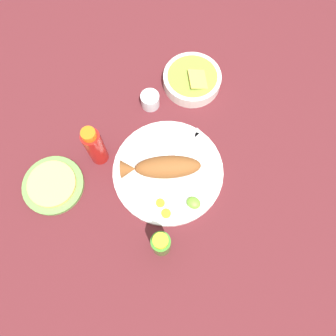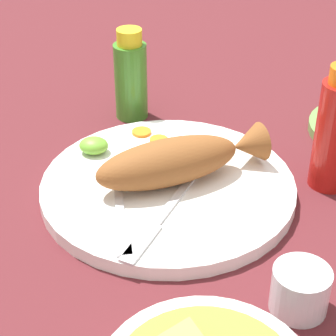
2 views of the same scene
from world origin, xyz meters
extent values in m
plane|color=#561E23|center=(0.00, 0.00, 0.00)|extent=(4.00, 4.00, 0.00)
cylinder|color=white|center=(0.00, 0.00, 0.01)|extent=(0.32, 0.32, 0.02)
ellipsoid|color=brown|center=(0.00, 0.00, 0.05)|extent=(0.19, 0.15, 0.06)
cone|color=brown|center=(-0.10, -0.06, 0.05)|extent=(0.06, 0.06, 0.05)
cube|color=silver|center=(-0.01, 0.04, 0.02)|extent=(0.05, 0.11, 0.00)
cube|color=silver|center=(0.01, 0.12, 0.02)|extent=(0.04, 0.07, 0.00)
cube|color=silver|center=(0.06, 0.02, 0.02)|extent=(0.04, 0.11, 0.00)
cube|color=silver|center=(0.04, 0.11, 0.02)|extent=(0.03, 0.07, 0.00)
cylinder|color=orange|center=(0.02, -0.10, 0.02)|extent=(0.03, 0.03, 0.00)
cylinder|color=orange|center=(0.05, -0.11, 0.02)|extent=(0.03, 0.03, 0.00)
ellipsoid|color=#6BB233|center=(0.11, -0.06, 0.03)|extent=(0.04, 0.03, 0.02)
cylinder|color=#B21914|center=(-0.20, -0.05, 0.07)|extent=(0.05, 0.05, 0.14)
cylinder|color=#3D8428|center=(0.08, -0.20, 0.06)|extent=(0.05, 0.05, 0.12)
cylinder|color=yellow|center=(0.08, -0.20, 0.13)|extent=(0.04, 0.04, 0.02)
cylinder|color=silver|center=(-0.15, 0.18, 0.02)|extent=(0.06, 0.06, 0.05)
cylinder|color=white|center=(-0.15, 0.18, 0.01)|extent=(0.05, 0.05, 0.02)
camera|label=1|loc=(0.14, -0.28, 0.91)|focal=35.00mm
camera|label=2|loc=(-0.08, 0.62, 0.45)|focal=65.00mm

